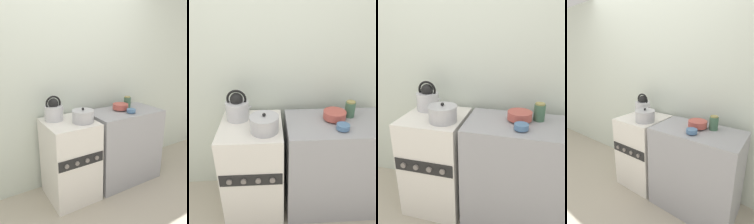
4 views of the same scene
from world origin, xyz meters
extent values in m
plane|color=#B2A893|center=(0.00, 0.00, 0.00)|extent=(12.00, 12.00, 0.00)
cube|color=silver|center=(0.00, 0.63, 1.25)|extent=(7.00, 0.06, 2.50)
cube|color=silver|center=(0.00, 0.28, 0.45)|extent=(0.52, 0.56, 0.90)
cube|color=black|center=(0.00, 0.00, 0.56)|extent=(0.50, 0.01, 0.11)
cylinder|color=slate|center=(-0.17, -0.01, 0.56)|extent=(0.04, 0.02, 0.04)
cylinder|color=slate|center=(-0.06, -0.01, 0.56)|extent=(0.04, 0.02, 0.04)
cylinder|color=slate|center=(0.06, -0.01, 0.56)|extent=(0.04, 0.02, 0.04)
cylinder|color=slate|center=(0.17, -0.01, 0.56)|extent=(0.04, 0.02, 0.04)
cube|color=#99999E|center=(0.74, 0.26, 0.46)|extent=(0.88, 0.52, 0.92)
cylinder|color=silver|center=(-0.12, 0.40, 0.98)|extent=(0.20, 0.20, 0.16)
sphere|color=black|center=(-0.12, 0.40, 1.09)|extent=(0.11, 0.11, 0.11)
torus|color=black|center=(-0.12, 0.40, 1.09)|extent=(0.17, 0.02, 0.17)
cone|color=silver|center=(-0.02, 0.40, 1.01)|extent=(0.10, 0.04, 0.08)
cylinder|color=#B2B2B7|center=(0.12, 0.18, 0.96)|extent=(0.23, 0.23, 0.12)
cylinder|color=#B2B2B7|center=(0.12, 0.18, 1.03)|extent=(0.23, 0.23, 0.01)
sphere|color=black|center=(0.12, 0.18, 1.05)|extent=(0.03, 0.03, 0.03)
cylinder|color=#B75147|center=(0.71, 0.31, 0.93)|extent=(0.09, 0.09, 0.01)
cylinder|color=#B75147|center=(0.71, 0.31, 0.97)|extent=(0.19, 0.19, 0.06)
cylinder|color=#4C729E|center=(0.74, 0.13, 0.92)|extent=(0.05, 0.05, 0.01)
cylinder|color=#4C729E|center=(0.74, 0.13, 0.95)|extent=(0.10, 0.10, 0.04)
cylinder|color=#3F664C|center=(0.86, 0.36, 0.98)|extent=(0.09, 0.09, 0.13)
cylinder|color=#998C4C|center=(0.86, 0.36, 1.06)|extent=(0.07, 0.07, 0.01)
camera|label=1|loc=(-0.92, -1.74, 1.65)|focal=35.00mm
camera|label=2|loc=(0.17, -1.31, 1.82)|focal=35.00mm
camera|label=3|loc=(0.76, -1.33, 1.59)|focal=35.00mm
camera|label=4|loc=(1.40, -1.26, 1.58)|focal=28.00mm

